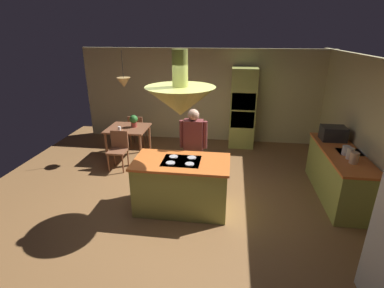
% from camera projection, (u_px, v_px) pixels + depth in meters
% --- Properties ---
extents(ground, '(8.16, 8.16, 0.00)m').
position_uv_depth(ground, '(184.00, 201.00, 5.42)').
color(ground, olive).
extents(wall_back, '(6.80, 0.10, 2.55)m').
position_uv_depth(wall_back, '(203.00, 96.00, 8.14)').
color(wall_back, beige).
rests_on(wall_back, ground).
extents(wall_right, '(0.10, 7.20, 2.55)m').
position_uv_depth(wall_right, '(376.00, 138.00, 4.91)').
color(wall_right, beige).
rests_on(wall_right, ground).
extents(kitchen_island, '(1.64, 0.90, 0.94)m').
position_uv_depth(kitchen_island, '(182.00, 185.00, 5.06)').
color(kitchen_island, '#A0A84C').
rests_on(kitchen_island, ground).
extents(counter_run_right, '(0.73, 2.07, 0.92)m').
position_uv_depth(counter_run_right, '(338.00, 174.00, 5.44)').
color(counter_run_right, '#A0A84C').
rests_on(counter_run_right, ground).
extents(oven_tower, '(0.66, 0.62, 2.11)m').
position_uv_depth(oven_tower, '(243.00, 108.00, 7.70)').
color(oven_tower, '#A0A84C').
rests_on(oven_tower, ground).
extents(dining_table, '(0.97, 0.90, 0.76)m').
position_uv_depth(dining_table, '(128.00, 132.00, 7.15)').
color(dining_table, brown).
rests_on(dining_table, ground).
extents(person_at_island, '(0.53, 0.22, 1.64)m').
position_uv_depth(person_at_island, '(193.00, 145.00, 5.54)').
color(person_at_island, tan).
rests_on(person_at_island, ground).
extents(range_hood, '(1.10, 1.10, 1.00)m').
position_uv_depth(range_hood, '(180.00, 99.00, 4.51)').
color(range_hood, '#A0A84C').
extents(pendant_light_over_table, '(0.32, 0.32, 0.82)m').
position_uv_depth(pendant_light_over_table, '(124.00, 82.00, 6.71)').
color(pendant_light_over_table, '#E0B266').
extents(chair_facing_island, '(0.40, 0.40, 0.87)m').
position_uv_depth(chair_facing_island, '(118.00, 147.00, 6.58)').
color(chair_facing_island, brown).
rests_on(chair_facing_island, ground).
extents(chair_by_back_wall, '(0.40, 0.40, 0.87)m').
position_uv_depth(chair_by_back_wall, '(137.00, 129.00, 7.82)').
color(chair_by_back_wall, brown).
rests_on(chair_by_back_wall, ground).
extents(potted_plant_on_table, '(0.20, 0.20, 0.30)m').
position_uv_depth(potted_plant_on_table, '(134.00, 120.00, 7.10)').
color(potted_plant_on_table, '#99382D').
rests_on(potted_plant_on_table, dining_table).
extents(cup_on_table, '(0.07, 0.07, 0.09)m').
position_uv_depth(cup_on_table, '(119.00, 128.00, 6.90)').
color(cup_on_table, white).
rests_on(cup_on_table, dining_table).
extents(canister_flour, '(0.14, 0.14, 0.20)m').
position_uv_depth(canister_flour, '(354.00, 158.00, 4.77)').
color(canister_flour, '#E0B78C').
rests_on(canister_flour, counter_run_right).
extents(canister_sugar, '(0.12, 0.12, 0.20)m').
position_uv_depth(canister_sugar, '(350.00, 154.00, 4.94)').
color(canister_sugar, silver).
rests_on(canister_sugar, counter_run_right).
extents(canister_tea, '(0.14, 0.14, 0.16)m').
position_uv_depth(canister_tea, '(346.00, 150.00, 5.11)').
color(canister_tea, silver).
rests_on(canister_tea, counter_run_right).
extents(microwave_on_counter, '(0.46, 0.36, 0.28)m').
position_uv_depth(microwave_on_counter, '(333.00, 133.00, 5.79)').
color(microwave_on_counter, '#232326').
rests_on(microwave_on_counter, counter_run_right).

